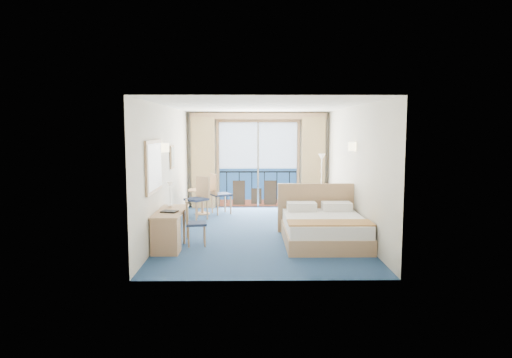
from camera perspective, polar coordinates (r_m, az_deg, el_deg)
name	(u,v)px	position (r m, az deg, el deg)	size (l,w,h in m)	color
floor	(261,231)	(10.01, 0.58, -6.55)	(6.50, 6.50, 0.00)	navy
room_walls	(261,150)	(9.77, 0.59, 3.67)	(4.04, 6.54, 2.72)	beige
balcony_door	(258,167)	(13.02, 0.23, 1.52)	(2.36, 0.03, 2.52)	navy
curtain_left	(203,163)	(12.93, -6.61, 2.04)	(0.65, 0.22, 2.55)	tan
curtain_right	(313,163)	(12.99, 7.13, 2.05)	(0.65, 0.22, 2.55)	tan
pelmet	(258,116)	(12.87, 0.27, 7.88)	(3.80, 0.25, 0.18)	tan
mirror	(154,166)	(8.47, -12.63, 1.56)	(0.05, 1.25, 0.95)	tan
wall_print	(172,157)	(10.38, -10.43, 2.73)	(0.04, 0.42, 0.52)	tan
sconce_left	(165,148)	(9.33, -11.35, 3.86)	(0.18, 0.18, 0.18)	#FFECB2
sconce_right	(353,147)	(9.86, 11.99, 3.97)	(0.18, 0.18, 0.18)	#FFECB2
bed	(323,228)	(9.08, 8.43, -6.05)	(1.69, 2.00, 1.06)	tan
nightstand	(337,213)	(10.62, 10.04, -4.26)	(0.46, 0.44, 0.60)	tan
phone	(336,199)	(10.56, 10.03, -2.43)	(0.19, 0.15, 0.09)	silver
armchair	(308,200)	(12.07, 6.58, -2.62)	(0.78, 0.80, 0.73)	#464955
floor_lamp	(322,167)	(12.59, 8.21, 1.44)	(0.21, 0.21, 1.55)	silver
desk	(167,231)	(8.47, -11.07, -6.41)	(0.50, 1.47, 0.69)	tan
desk_chair	(192,220)	(8.81, -7.98, -5.09)	(0.44, 0.43, 0.88)	#1F2B48
folder	(169,211)	(8.62, -10.77, -4.01)	(0.29, 0.21, 0.03)	black
desk_lamp	(170,189)	(9.12, -10.72, -1.21)	(0.13, 0.13, 0.49)	silver
round_table	(202,195)	(12.00, -6.75, -2.05)	(0.72, 0.72, 0.65)	tan
table_chair_a	(218,191)	(11.95, -4.77, -1.54)	(0.62, 0.62, 1.06)	#1F2B48
table_chair_b	(199,195)	(11.32, -7.11, -2.03)	(0.65, 0.65, 1.06)	#1F2B48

